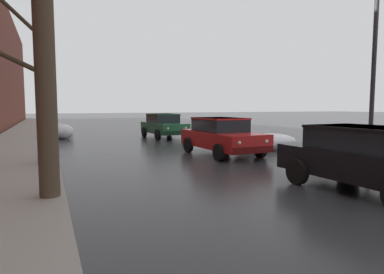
{
  "coord_description": "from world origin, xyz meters",
  "views": [
    {
      "loc": [
        -4.59,
        3.42,
        1.85
      ],
      "look_at": [
        -0.98,
        11.65,
        1.02
      ],
      "focal_mm": 30.93,
      "sensor_mm": 36.0,
      "label": 1
    }
  ],
  "objects_px": {
    "sedan_black_approaching_near_lane": "(367,157)",
    "bare_tree_second_along_sidewalk": "(40,42)",
    "sedan_green_parked_kerbside_mid": "(164,125)",
    "street_lamp_post": "(374,53)",
    "sedan_red_parked_kerbside_close": "(221,135)",
    "bare_tree_mid_block": "(44,75)"
  },
  "relations": [
    {
      "from": "sedan_black_approaching_near_lane",
      "to": "bare_tree_second_along_sidewalk",
      "type": "bearing_deg",
      "value": 164.98
    },
    {
      "from": "sedan_black_approaching_near_lane",
      "to": "sedan_green_parked_kerbside_mid",
      "type": "height_order",
      "value": "same"
    },
    {
      "from": "bare_tree_second_along_sidewalk",
      "to": "street_lamp_post",
      "type": "distance_m",
      "value": 9.71
    },
    {
      "from": "sedan_red_parked_kerbside_close",
      "to": "sedan_green_parked_kerbside_mid",
      "type": "height_order",
      "value": "same"
    },
    {
      "from": "bare_tree_second_along_sidewalk",
      "to": "bare_tree_mid_block",
      "type": "relative_size",
      "value": 1.08
    },
    {
      "from": "bare_tree_mid_block",
      "to": "street_lamp_post",
      "type": "xyz_separation_m",
      "value": [
        9.65,
        -3.55,
        0.75
      ]
    },
    {
      "from": "street_lamp_post",
      "to": "bare_tree_mid_block",
      "type": "bearing_deg",
      "value": 159.8
    },
    {
      "from": "sedan_green_parked_kerbside_mid",
      "to": "street_lamp_post",
      "type": "height_order",
      "value": "street_lamp_post"
    },
    {
      "from": "sedan_green_parked_kerbside_mid",
      "to": "street_lamp_post",
      "type": "bearing_deg",
      "value": -73.57
    },
    {
      "from": "sedan_red_parked_kerbside_close",
      "to": "sedan_green_parked_kerbside_mid",
      "type": "relative_size",
      "value": 1.03
    },
    {
      "from": "bare_tree_second_along_sidewalk",
      "to": "street_lamp_post",
      "type": "bearing_deg",
      "value": 4.62
    },
    {
      "from": "street_lamp_post",
      "to": "sedan_green_parked_kerbside_mid",
      "type": "bearing_deg",
      "value": 106.43
    },
    {
      "from": "bare_tree_mid_block",
      "to": "street_lamp_post",
      "type": "bearing_deg",
      "value": -20.2
    },
    {
      "from": "bare_tree_mid_block",
      "to": "sedan_black_approaching_near_lane",
      "type": "relative_size",
      "value": 1.35
    },
    {
      "from": "bare_tree_mid_block",
      "to": "sedan_red_parked_kerbside_close",
      "type": "distance_m",
      "value": 6.47
    },
    {
      "from": "sedan_black_approaching_near_lane",
      "to": "sedan_red_parked_kerbside_close",
      "type": "bearing_deg",
      "value": 92.25
    },
    {
      "from": "sedan_red_parked_kerbside_close",
      "to": "street_lamp_post",
      "type": "bearing_deg",
      "value": -46.01
    },
    {
      "from": "bare_tree_second_along_sidewalk",
      "to": "sedan_green_parked_kerbside_mid",
      "type": "distance_m",
      "value": 13.72
    },
    {
      "from": "sedan_green_parked_kerbside_mid",
      "to": "street_lamp_post",
      "type": "xyz_separation_m",
      "value": [
        3.29,
        -11.16,
        2.8
      ]
    },
    {
      "from": "bare_tree_second_along_sidewalk",
      "to": "bare_tree_mid_block",
      "type": "distance_m",
      "value": 4.34
    },
    {
      "from": "bare_tree_second_along_sidewalk",
      "to": "sedan_black_approaching_near_lane",
      "type": "relative_size",
      "value": 1.46
    },
    {
      "from": "sedan_red_parked_kerbside_close",
      "to": "sedan_green_parked_kerbside_mid",
      "type": "xyz_separation_m",
      "value": [
        0.22,
        7.52,
        -0.0
      ]
    }
  ]
}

